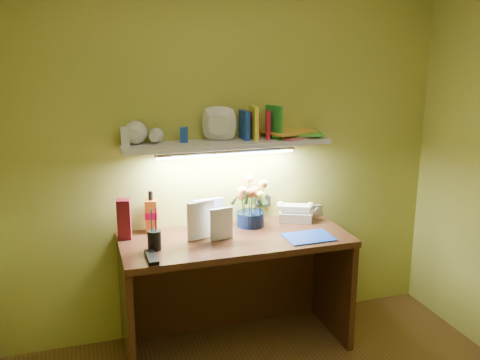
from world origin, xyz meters
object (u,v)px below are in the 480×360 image
desk (236,293)px  whisky_bottle (151,212)px  telephone (295,211)px  desk_clock (317,210)px  flower_bouquet (250,202)px

desk → whisky_bottle: 0.74m
desk → telephone: bearing=21.3°
desk_clock → whisky_bottle: whisky_bottle is taller
desk → desk_clock: desk_clock is taller
flower_bouquet → telephone: bearing=2.0°
telephone → whisky_bottle: (-0.95, 0.06, 0.07)m
desk_clock → desk: bearing=-166.1°
telephone → desk_clock: telephone is taller
flower_bouquet → whisky_bottle: bearing=173.9°
flower_bouquet → whisky_bottle: 0.63m
whisky_bottle → telephone: bearing=-3.4°
desk → whisky_bottle: bearing=153.3°
desk → whisky_bottle: size_ratio=5.27×
flower_bouquet → desk_clock: flower_bouquet is taller
desk → telephone: telephone is taller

